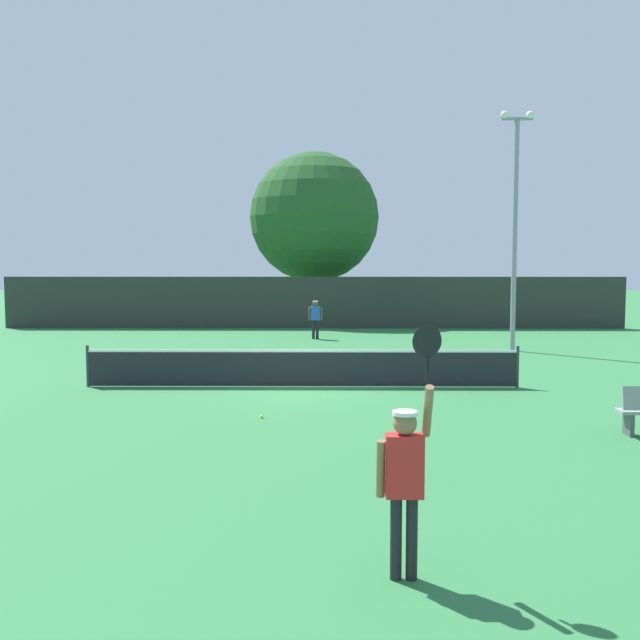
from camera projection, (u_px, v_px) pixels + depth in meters
ground_plane at (302, 387)px, 18.67m from camera, size 120.00×120.00×0.00m
tennis_net at (302, 367)px, 18.62m from camera, size 11.10×0.08×1.07m
perimeter_fence at (314, 303)px, 34.65m from camera, size 29.58×0.12×2.46m
player_serving at (405, 468)px, 7.34m from camera, size 0.67×0.40×2.60m
player_receiving at (315, 316)px, 29.96m from camera, size 0.57×0.23×1.57m
tennis_ball at (262, 417)px, 14.98m from camera, size 0.07×0.07×0.07m
light_pole at (515, 216)px, 25.72m from camera, size 1.18×0.28×8.45m
large_tree at (314, 217)px, 38.33m from camera, size 6.81×6.81×8.91m
parked_car_near at (166, 304)px, 40.96m from camera, size 1.99×4.24×1.69m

